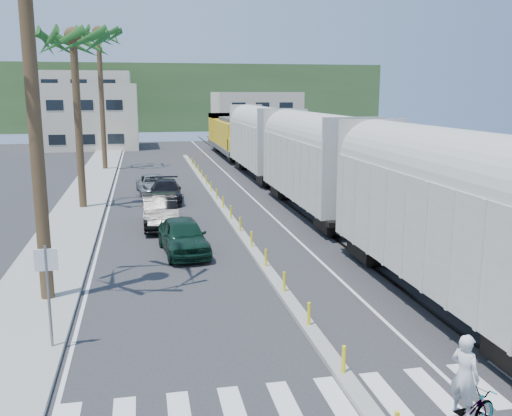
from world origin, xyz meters
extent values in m
plane|color=#28282B|center=(0.00, 0.00, 0.00)|extent=(140.00, 140.00, 0.00)
cube|color=gray|center=(-8.50, 25.00, 0.07)|extent=(3.00, 90.00, 0.15)
cube|color=black|center=(4.28, 28.00, 0.03)|extent=(0.12, 100.00, 0.06)
cube|color=black|center=(5.72, 28.00, 0.03)|extent=(0.12, 100.00, 0.06)
cube|color=gray|center=(0.00, 20.00, 0.07)|extent=(0.45, 60.00, 0.15)
cylinder|color=yellow|center=(0.00, -1.00, 0.50)|extent=(0.10, 0.10, 0.70)
cylinder|color=yellow|center=(0.00, 2.00, 0.50)|extent=(0.10, 0.10, 0.70)
cylinder|color=yellow|center=(0.00, 5.00, 0.50)|extent=(0.10, 0.10, 0.70)
cylinder|color=yellow|center=(0.00, 8.00, 0.50)|extent=(0.10, 0.10, 0.70)
cylinder|color=yellow|center=(0.00, 11.00, 0.50)|extent=(0.10, 0.10, 0.70)
cylinder|color=yellow|center=(0.00, 14.00, 0.50)|extent=(0.10, 0.10, 0.70)
cylinder|color=yellow|center=(0.00, 17.00, 0.50)|extent=(0.10, 0.10, 0.70)
cylinder|color=yellow|center=(0.00, 20.00, 0.50)|extent=(0.10, 0.10, 0.70)
cylinder|color=yellow|center=(0.00, 23.00, 0.50)|extent=(0.10, 0.10, 0.70)
cylinder|color=yellow|center=(0.00, 26.00, 0.50)|extent=(0.10, 0.10, 0.70)
cylinder|color=yellow|center=(0.00, 29.00, 0.50)|extent=(0.10, 0.10, 0.70)
cylinder|color=yellow|center=(0.00, 32.00, 0.50)|extent=(0.10, 0.10, 0.70)
cylinder|color=yellow|center=(0.00, 35.00, 0.50)|extent=(0.10, 0.10, 0.70)
cylinder|color=yellow|center=(0.00, 38.00, 0.50)|extent=(0.10, 0.10, 0.70)
cylinder|color=yellow|center=(0.00, 41.00, 0.50)|extent=(0.10, 0.10, 0.70)
cube|color=silver|center=(0.00, -2.00, 0.01)|extent=(14.00, 2.20, 0.01)
cube|color=silver|center=(-6.80, 25.00, 0.00)|extent=(0.12, 90.00, 0.01)
cube|color=silver|center=(2.50, 25.00, 0.00)|extent=(0.12, 90.00, 0.01)
cube|color=#AEACA0|center=(5.00, 3.20, 2.70)|extent=(3.00, 12.88, 3.40)
cylinder|color=#AEACA0|center=(5.00, 3.20, 4.40)|extent=(2.90, 12.58, 2.90)
cube|color=black|center=(5.00, 3.20, 0.50)|extent=(2.60, 12.88, 1.00)
cube|color=#AEACA0|center=(5.00, 18.20, 2.70)|extent=(3.00, 12.88, 3.40)
cylinder|color=#AEACA0|center=(5.00, 18.20, 4.40)|extent=(2.90, 12.58, 2.90)
cube|color=black|center=(5.00, 18.20, 0.50)|extent=(2.60, 12.88, 1.00)
cube|color=#AEACA0|center=(5.00, 33.20, 2.70)|extent=(3.00, 12.88, 3.40)
cylinder|color=#AEACA0|center=(5.00, 33.20, 4.40)|extent=(2.90, 12.58, 2.90)
cube|color=black|center=(5.00, 33.20, 0.50)|extent=(2.60, 12.88, 1.00)
cube|color=#4C4C4F|center=(5.00, 49.20, 1.05)|extent=(3.00, 17.00, 0.50)
cube|color=gold|center=(5.00, 48.20, 2.60)|extent=(2.70, 12.24, 2.60)
cube|color=gold|center=(5.00, 54.98, 2.90)|extent=(3.00, 3.74, 3.20)
cube|color=black|center=(5.00, 49.20, 0.45)|extent=(2.60, 13.60, 0.90)
cylinder|color=brown|center=(-8.00, 6.00, 5.50)|extent=(0.44, 0.44, 11.00)
cylinder|color=brown|center=(-8.30, 22.00, 5.00)|extent=(0.44, 0.44, 10.00)
sphere|color=#1A541E|center=(-8.30, 22.00, 10.15)|extent=(3.20, 3.20, 3.20)
cylinder|color=brown|center=(-8.00, 40.00, 6.00)|extent=(0.44, 0.44, 12.00)
sphere|color=#1A541E|center=(-8.00, 40.00, 12.15)|extent=(3.20, 3.20, 3.20)
cylinder|color=slate|center=(-7.30, 2.00, 1.50)|extent=(0.08, 0.08, 3.00)
cube|color=silver|center=(-7.30, 2.00, 2.60)|extent=(0.60, 0.04, 0.60)
cube|color=beige|center=(-11.00, 62.00, 4.00)|extent=(12.00, 10.00, 8.00)
cube|color=beige|center=(-13.00, 78.00, 5.00)|extent=(14.00, 12.00, 10.00)
cube|color=beige|center=(12.00, 70.00, 3.50)|extent=(12.00, 10.00, 7.00)
cube|color=#385628|center=(0.00, 100.00, 6.00)|extent=(80.00, 20.00, 12.00)
imported|color=black|center=(-3.04, 11.06, 0.78)|extent=(2.75, 4.95, 1.56)
imported|color=black|center=(-3.87, 16.39, 0.84)|extent=(1.85, 5.10, 1.67)
imported|color=black|center=(-3.24, 23.32, 0.70)|extent=(2.32, 4.97, 1.40)
imported|color=#96989A|center=(-3.97, 26.82, 0.64)|extent=(2.93, 4.96, 1.27)
imported|color=#9EA0A5|center=(1.57, -3.89, 0.50)|extent=(2.08, 2.39, 0.99)
imported|color=silver|center=(1.47, -3.89, 1.41)|extent=(0.94, 0.89, 1.73)
camera|label=1|loc=(-4.70, -13.35, 6.96)|focal=40.00mm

